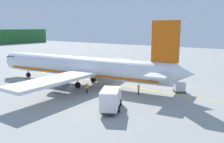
{
  "coord_description": "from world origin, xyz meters",
  "views": [
    {
      "loc": [
        -10.09,
        -15.67,
        10.85
      ],
      "look_at": [
        25.03,
        9.02,
        2.88
      ],
      "focal_mm": 38.35,
      "sensor_mm": 36.0,
      "label": 1
    }
  ],
  "objects_px": {
    "airliner_foreground": "(82,67)",
    "cargo_container_near": "(179,87)",
    "service_truck_fuel": "(111,98)",
    "crew_marshaller": "(87,87)",
    "crew_loader_left": "(139,89)"
  },
  "relations": [
    {
      "from": "crew_marshaller",
      "to": "crew_loader_left",
      "type": "xyz_separation_m",
      "value": [
        4.12,
        -7.48,
        0.04
      ]
    },
    {
      "from": "service_truck_fuel",
      "to": "cargo_container_near",
      "type": "xyz_separation_m",
      "value": [
        13.92,
        -4.34,
        -0.72
      ]
    },
    {
      "from": "crew_loader_left",
      "to": "service_truck_fuel",
      "type": "bearing_deg",
      "value": -176.56
    },
    {
      "from": "service_truck_fuel",
      "to": "cargo_container_near",
      "type": "distance_m",
      "value": 14.59
    },
    {
      "from": "cargo_container_near",
      "to": "crew_marshaller",
      "type": "height_order",
      "value": "cargo_container_near"
    },
    {
      "from": "cargo_container_near",
      "to": "airliner_foreground",
      "type": "bearing_deg",
      "value": 107.5
    },
    {
      "from": "cargo_container_near",
      "to": "crew_marshaller",
      "type": "distance_m",
      "value": 15.61
    },
    {
      "from": "service_truck_fuel",
      "to": "crew_marshaller",
      "type": "distance_m",
      "value": 9.12
    },
    {
      "from": "airliner_foreground",
      "to": "service_truck_fuel",
      "type": "bearing_deg",
      "value": -123.42
    },
    {
      "from": "service_truck_fuel",
      "to": "cargo_container_near",
      "type": "relative_size",
      "value": 2.53
    },
    {
      "from": "airliner_foreground",
      "to": "service_truck_fuel",
      "type": "relative_size",
      "value": 6.62
    },
    {
      "from": "crew_marshaller",
      "to": "airliner_foreground",
      "type": "bearing_deg",
      "value": 49.65
    },
    {
      "from": "airliner_foreground",
      "to": "cargo_container_near",
      "type": "relative_size",
      "value": 16.77
    },
    {
      "from": "crew_marshaller",
      "to": "crew_loader_left",
      "type": "bearing_deg",
      "value": -61.18
    },
    {
      "from": "airliner_foreground",
      "to": "cargo_container_near",
      "type": "height_order",
      "value": "airliner_foreground"
    }
  ]
}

